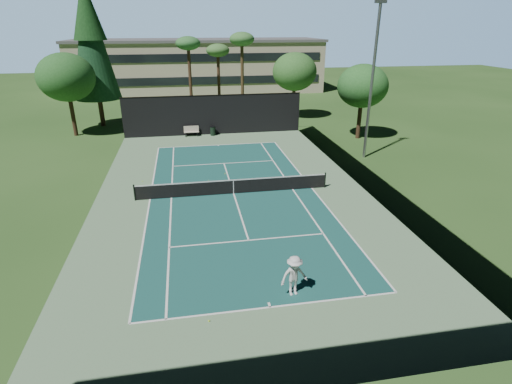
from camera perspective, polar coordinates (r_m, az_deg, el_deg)
ground at (r=26.89m, az=-3.22°, el=-0.25°), size 160.00×160.00×0.00m
apron_slab at (r=26.89m, az=-3.22°, el=-0.24°), size 18.00×32.00×0.01m
court_surface at (r=26.88m, az=-3.22°, el=-0.23°), size 10.97×23.77×0.01m
court_lines at (r=26.88m, az=-3.22°, el=-0.21°), size 11.07×23.87×0.01m
tennis_net at (r=26.67m, az=-3.24°, el=0.85°), size 12.90×0.10×1.10m
fence at (r=26.23m, az=-3.33°, el=3.84°), size 18.04×32.05×4.03m
player at (r=16.96m, az=5.48°, el=-11.83°), size 1.27×0.85×1.83m
tennis_ball_a at (r=16.17m, az=-6.73°, el=-17.82°), size 0.07×0.07×0.07m
tennis_ball_b at (r=29.26m, az=-6.79°, el=1.64°), size 0.06×0.06×0.06m
tennis_ball_c at (r=30.47m, az=-4.44°, el=2.62°), size 0.07×0.07×0.07m
tennis_ball_d at (r=30.05m, az=-15.90°, el=1.49°), size 0.07×0.07×0.07m
park_bench at (r=41.49m, az=-9.22°, el=8.63°), size 1.50×0.45×1.02m
trash_bin at (r=41.45m, az=-6.18°, el=8.68°), size 0.56×0.56×0.95m
pine_tree at (r=47.48m, az=-22.65°, el=20.06°), size 4.80×4.80×15.00m
palm_a at (r=48.64m, az=-9.66°, el=19.80°), size 2.80×2.80×9.32m
palm_b at (r=50.86m, az=-5.47°, el=19.18°), size 2.80×2.80×8.42m
palm_c at (r=48.10m, az=-2.03°, el=20.54°), size 2.80×2.80×9.77m
decid_tree_a at (r=48.58m, az=5.53°, el=16.71°), size 5.12×5.12×7.62m
decid_tree_b at (r=40.63m, az=14.98°, el=14.40°), size 4.80×4.80×7.14m
decid_tree_c at (r=44.27m, az=-25.49°, el=14.55°), size 5.44×5.44×8.09m
campus_building at (r=70.89m, az=-8.13°, el=17.52°), size 40.50×12.50×8.30m
light_pole at (r=34.23m, az=16.27°, el=15.15°), size 0.90×0.25×12.22m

